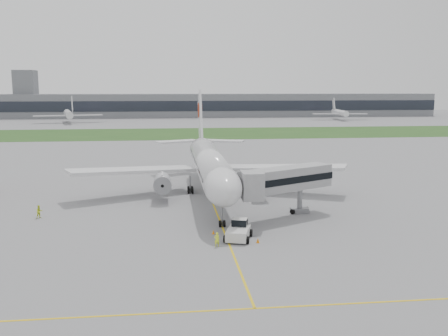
{
  "coord_description": "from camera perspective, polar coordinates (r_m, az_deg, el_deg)",
  "views": [
    {
      "loc": [
        -7.1,
        -79.11,
        18.57
      ],
      "look_at": [
        2.19,
        2.0,
        5.17
      ],
      "focal_mm": 40.0,
      "sensor_mm": 36.0,
      "label": 1
    }
  ],
  "objects": [
    {
      "name": "apron_markings",
      "position": [
        76.73,
        -1.03,
        -4.69
      ],
      "size": [
        70.0,
        70.0,
        0.04
      ],
      "primitive_type": null,
      "color": "gold",
      "rests_on": "ground"
    },
    {
      "name": "ground_crew_near",
      "position": [
        58.92,
        -0.82,
        -8.17
      ],
      "size": [
        0.69,
        0.52,
        1.73
      ],
      "primitive_type": "imported",
      "rotation": [
        0.0,
        0.0,
        3.31
      ],
      "color": "#E4FB29",
      "rests_on": "ground"
    },
    {
      "name": "jet_bridge",
      "position": [
        70.75,
        6.61,
        -1.4
      ],
      "size": [
        15.02,
        11.1,
        7.41
      ],
      "rotation": [
        0.0,
        0.0,
        0.49
      ],
      "color": "#9B9B9E",
      "rests_on": "ground"
    },
    {
      "name": "pushback_tug",
      "position": [
        61.87,
        1.69,
        -7.12
      ],
      "size": [
        4.08,
        5.07,
        2.32
      ],
      "rotation": [
        0.0,
        0.0,
        -0.3
      ],
      "color": "silver",
      "rests_on": "ground"
    },
    {
      "name": "distant_aircraft_left",
      "position": [
        269.55,
        -17.32,
        4.95
      ],
      "size": [
        40.08,
        37.08,
        13.05
      ],
      "primitive_type": null,
      "rotation": [
        0.0,
        0.0,
        0.23
      ],
      "color": "silver",
      "rests_on": "ground"
    },
    {
      "name": "control_tower",
      "position": [
        322.5,
        -21.52,
        5.37
      ],
      "size": [
        12.0,
        12.0,
        56.0
      ],
      "primitive_type": null,
      "color": "slate",
      "rests_on": "ground"
    },
    {
      "name": "safety_cone_right",
      "position": [
        60.58,
        3.89,
        -8.27
      ],
      "size": [
        0.42,
        0.42,
        0.57
      ],
      "primitive_type": "cone",
      "color": "orange",
      "rests_on": "ground"
    },
    {
      "name": "ground_crew_far",
      "position": [
        75.95,
        -20.36,
        -4.7
      ],
      "size": [
        1.16,
        1.11,
        1.88
      ],
      "primitive_type": "imported",
      "rotation": [
        0.0,
        0.0,
        0.63
      ],
      "color": "#D4EA27",
      "rests_on": "ground"
    },
    {
      "name": "ground",
      "position": [
        81.57,
        -1.37,
        -3.84
      ],
      "size": [
        600.0,
        600.0,
        0.0
      ],
      "primitive_type": "plane",
      "color": "gray",
      "rests_on": "ground"
    },
    {
      "name": "airliner",
      "position": [
        85.26,
        -1.68,
        0.61
      ],
      "size": [
        48.13,
        53.95,
        17.88
      ],
      "color": "silver",
      "rests_on": "ground"
    },
    {
      "name": "safety_cone_left",
      "position": [
        63.9,
        -1.23,
        -7.33
      ],
      "size": [
        0.38,
        0.38,
        0.53
      ],
      "primitive_type": "cone",
      "color": "orange",
      "rests_on": "ground"
    },
    {
      "name": "terminal_building",
      "position": [
        309.28,
        -5.26,
        7.14
      ],
      "size": [
        320.0,
        22.3,
        14.0
      ],
      "color": "slate",
      "rests_on": "ground"
    },
    {
      "name": "distant_aircraft_right",
      "position": [
        287.77,
        13.07,
        5.38
      ],
      "size": [
        32.52,
        29.28,
        11.58
      ],
      "primitive_type": null,
      "rotation": [
        0.0,
        0.0,
        -0.09
      ],
      "color": "silver",
      "rests_on": "ground"
    },
    {
      "name": "grass_strip",
      "position": [
        200.1,
        -4.48,
        3.97
      ],
      "size": [
        600.0,
        50.0,
        0.02
      ],
      "primitive_type": "cube",
      "color": "#21471A",
      "rests_on": "ground"
    }
  ]
}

